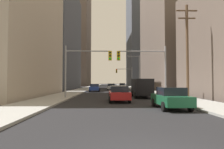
{
  "coord_description": "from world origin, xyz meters",
  "views": [
    {
      "loc": [
        -0.97,
        -4.43,
        1.89
      ],
      "look_at": [
        0.0,
        35.76,
        3.44
      ],
      "focal_mm": 31.12,
      "sensor_mm": 36.0,
      "label": 1
    }
  ],
  "objects_px": {
    "sedan_red": "(119,94)",
    "cargo_van_black": "(142,87)",
    "sedan_green": "(171,98)",
    "sedan_grey": "(122,86)",
    "sedan_silver": "(111,87)",
    "traffic_signal_near_right": "(144,62)",
    "sedan_blue": "(95,88)",
    "traffic_signal_far_right": "(125,74)",
    "traffic_signal_near_left": "(86,62)"
  },
  "relations": [
    {
      "from": "sedan_red",
      "to": "cargo_van_black",
      "type": "bearing_deg",
      "value": 59.2
    },
    {
      "from": "cargo_van_black",
      "to": "sedan_green",
      "type": "distance_m",
      "value": 10.13
    },
    {
      "from": "cargo_van_black",
      "to": "sedan_grey",
      "type": "distance_m",
      "value": 35.2
    },
    {
      "from": "sedan_silver",
      "to": "sedan_grey",
      "type": "relative_size",
      "value": 1.0
    },
    {
      "from": "sedan_red",
      "to": "traffic_signal_near_right",
      "type": "distance_m",
      "value": 5.62
    },
    {
      "from": "sedan_red",
      "to": "sedan_grey",
      "type": "relative_size",
      "value": 1.0
    },
    {
      "from": "sedan_green",
      "to": "sedan_silver",
      "type": "xyz_separation_m",
      "value": [
        -3.56,
        32.15,
        0.0
      ]
    },
    {
      "from": "sedan_silver",
      "to": "cargo_van_black",
      "type": "bearing_deg",
      "value": -81.5
    },
    {
      "from": "sedan_blue",
      "to": "traffic_signal_far_right",
      "type": "distance_m",
      "value": 16.53
    },
    {
      "from": "sedan_blue",
      "to": "traffic_signal_far_right",
      "type": "bearing_deg",
      "value": 63.62
    },
    {
      "from": "traffic_signal_far_right",
      "to": "sedan_grey",
      "type": "bearing_deg",
      "value": 92.16
    },
    {
      "from": "sedan_silver",
      "to": "traffic_signal_far_right",
      "type": "distance_m",
      "value": 8.24
    },
    {
      "from": "sedan_blue",
      "to": "sedan_silver",
      "type": "bearing_deg",
      "value": 67.06
    },
    {
      "from": "cargo_van_black",
      "to": "traffic_signal_far_right",
      "type": "distance_m",
      "value": 28.69
    },
    {
      "from": "sedan_red",
      "to": "sedan_silver",
      "type": "height_order",
      "value": "same"
    },
    {
      "from": "cargo_van_black",
      "to": "sedan_grey",
      "type": "xyz_separation_m",
      "value": [
        0.27,
        35.19,
        -0.52
      ]
    },
    {
      "from": "sedan_green",
      "to": "traffic_signal_near_right",
      "type": "height_order",
      "value": "traffic_signal_near_right"
    },
    {
      "from": "cargo_van_black",
      "to": "sedan_red",
      "type": "xyz_separation_m",
      "value": [
        -3.1,
        -5.21,
        -0.52
      ]
    },
    {
      "from": "sedan_grey",
      "to": "traffic_signal_near_right",
      "type": "relative_size",
      "value": 0.71
    },
    {
      "from": "sedan_blue",
      "to": "sedan_silver",
      "type": "distance_m",
      "value": 8.68
    },
    {
      "from": "traffic_signal_near_right",
      "to": "traffic_signal_far_right",
      "type": "bearing_deg",
      "value": 88.93
    },
    {
      "from": "cargo_van_black",
      "to": "sedan_silver",
      "type": "distance_m",
      "value": 22.29
    },
    {
      "from": "sedan_red",
      "to": "traffic_signal_near_right",
      "type": "bearing_deg",
      "value": 47.38
    },
    {
      "from": "traffic_signal_near_right",
      "to": "traffic_signal_far_right",
      "type": "height_order",
      "value": "same"
    },
    {
      "from": "cargo_van_black",
      "to": "traffic_signal_near_left",
      "type": "height_order",
      "value": "traffic_signal_near_left"
    },
    {
      "from": "traffic_signal_near_right",
      "to": "traffic_signal_near_left",
      "type": "bearing_deg",
      "value": -180.0
    },
    {
      "from": "sedan_silver",
      "to": "sedan_green",
      "type": "bearing_deg",
      "value": -83.68
    },
    {
      "from": "cargo_van_black",
      "to": "sedan_silver",
      "type": "relative_size",
      "value": 1.23
    },
    {
      "from": "cargo_van_black",
      "to": "traffic_signal_near_left",
      "type": "relative_size",
      "value": 0.87
    },
    {
      "from": "sedan_silver",
      "to": "sedan_grey",
      "type": "bearing_deg",
      "value": 74.85
    },
    {
      "from": "sedan_silver",
      "to": "traffic_signal_near_left",
      "type": "distance_m",
      "value": 24.38
    },
    {
      "from": "sedan_silver",
      "to": "traffic_signal_far_right",
      "type": "bearing_deg",
      "value": 59.67
    },
    {
      "from": "sedan_blue",
      "to": "sedan_green",
      "type": "bearing_deg",
      "value": -73.97
    },
    {
      "from": "cargo_van_black",
      "to": "sedan_grey",
      "type": "bearing_deg",
      "value": 89.56
    },
    {
      "from": "traffic_signal_near_left",
      "to": "sedan_grey",
      "type": "bearing_deg",
      "value": 79.49
    },
    {
      "from": "traffic_signal_near_left",
      "to": "traffic_signal_far_right",
      "type": "height_order",
      "value": "same"
    },
    {
      "from": "sedan_red",
      "to": "sedan_silver",
      "type": "relative_size",
      "value": 1.0
    },
    {
      "from": "sedan_blue",
      "to": "traffic_signal_near_left",
      "type": "height_order",
      "value": "traffic_signal_near_left"
    },
    {
      "from": "sedan_red",
      "to": "traffic_signal_near_left",
      "type": "distance_m",
      "value": 5.87
    },
    {
      "from": "traffic_signal_near_left",
      "to": "traffic_signal_far_right",
      "type": "bearing_deg",
      "value": 76.82
    },
    {
      "from": "sedan_red",
      "to": "sedan_grey",
      "type": "height_order",
      "value": "same"
    },
    {
      "from": "sedan_silver",
      "to": "traffic_signal_near_left",
      "type": "xyz_separation_m",
      "value": [
        -3.31,
        -23.92,
        3.34
      ]
    },
    {
      "from": "sedan_grey",
      "to": "traffic_signal_near_left",
      "type": "distance_m",
      "value": 37.86
    },
    {
      "from": "sedan_blue",
      "to": "sedan_silver",
      "type": "relative_size",
      "value": 0.99
    },
    {
      "from": "cargo_van_black",
      "to": "traffic_signal_near_left",
      "type": "xyz_separation_m",
      "value": [
        -6.61,
        -1.89,
        2.82
      ]
    },
    {
      "from": "sedan_blue",
      "to": "traffic_signal_near_right",
      "type": "xyz_separation_m",
      "value": [
        6.63,
        -15.93,
        3.36
      ]
    },
    {
      "from": "traffic_signal_near_left",
      "to": "traffic_signal_near_right",
      "type": "relative_size",
      "value": 1.0
    },
    {
      "from": "sedan_green",
      "to": "traffic_signal_near_left",
      "type": "height_order",
      "value": "traffic_signal_near_left"
    },
    {
      "from": "sedan_blue",
      "to": "traffic_signal_near_left",
      "type": "xyz_separation_m",
      "value": [
        0.07,
        -15.93,
        3.34
      ]
    },
    {
      "from": "sedan_green",
      "to": "sedan_blue",
      "type": "bearing_deg",
      "value": 106.03
    }
  ]
}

